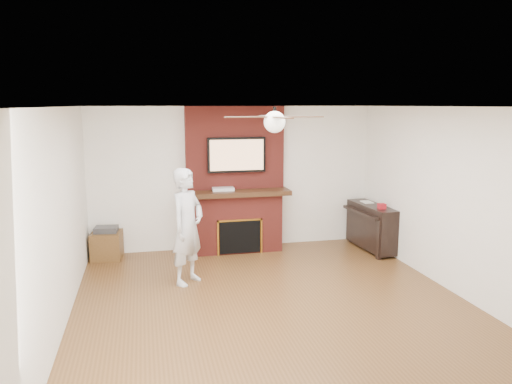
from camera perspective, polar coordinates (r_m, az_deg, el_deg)
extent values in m
cube|color=#543418|center=(6.58, 2.00, -13.48)|extent=(5.36, 5.86, 0.18)
cube|color=white|center=(6.03, 2.16, 10.57)|extent=(5.36, 5.86, 0.18)
cube|color=white|center=(8.90, -2.62, 1.72)|extent=(5.36, 0.18, 2.50)
cube|color=white|center=(3.60, 13.96, -11.09)|extent=(5.36, 0.18, 2.50)
cube|color=white|center=(6.06, -22.37, -2.96)|extent=(0.18, 5.86, 2.50)
cube|color=white|center=(7.27, 22.23, -0.89)|extent=(0.18, 5.86, 2.50)
cube|color=maroon|center=(8.71, -2.18, -3.48)|extent=(1.50, 0.50, 1.00)
cube|color=black|center=(8.57, -2.17, -0.01)|extent=(1.78, 0.64, 0.08)
cube|color=maroon|center=(8.65, -2.43, 5.09)|extent=(1.70, 0.20, 1.42)
cube|color=black|center=(8.52, -1.86, -5.15)|extent=(0.70, 0.06, 0.55)
cube|color=#BF8C2D|center=(8.44, -1.86, -3.26)|extent=(0.78, 0.02, 0.03)
cube|color=#BF8C2D|center=(8.45, -4.35, -5.29)|extent=(0.03, 0.02, 0.61)
cube|color=#BF8C2D|center=(8.59, 0.62, -5.02)|extent=(0.03, 0.02, 0.61)
cube|color=black|center=(8.52, -2.24, 4.27)|extent=(1.00, 0.07, 0.60)
cube|color=tan|center=(8.48, -2.19, 4.24)|extent=(0.92, 0.01, 0.52)
cylinder|color=black|center=(6.03, 2.15, 9.05)|extent=(0.04, 0.04, 0.14)
sphere|color=white|center=(6.04, 2.14, 8.01)|extent=(0.26, 0.26, 0.26)
cube|color=black|center=(6.13, 5.16, 8.56)|extent=(0.55, 0.11, 0.01)
cube|color=black|center=(6.35, 1.37, 8.65)|extent=(0.11, 0.55, 0.01)
cube|color=black|center=(5.96, -0.96, 8.56)|extent=(0.55, 0.11, 0.01)
cube|color=black|center=(5.72, 3.00, 8.49)|extent=(0.11, 0.55, 0.01)
imported|color=silver|center=(7.12, -7.84, -3.92)|extent=(0.71, 0.72, 1.66)
cube|color=#533517|center=(8.64, -16.66, -5.87)|extent=(0.52, 0.52, 0.46)
cube|color=#313133|center=(8.58, -16.76, -4.12)|extent=(0.39, 0.33, 0.09)
cube|color=black|center=(8.98, 13.11, -3.82)|extent=(0.44, 1.25, 0.76)
cube|color=black|center=(8.47, 13.89, -5.34)|extent=(0.06, 0.09, 0.66)
cube|color=black|center=(9.43, 10.92, -3.67)|extent=(0.06, 0.09, 0.66)
cube|color=black|center=(8.84, 11.96, -2.30)|extent=(0.21, 1.14, 0.05)
cube|color=silver|center=(9.11, 12.56, -1.12)|extent=(0.17, 0.24, 0.01)
cube|color=#A4141D|center=(8.60, 14.18, -1.58)|extent=(0.11, 0.11, 0.09)
cube|color=silver|center=(8.50, -3.78, 0.34)|extent=(0.38, 0.23, 0.05)
cylinder|color=orange|center=(8.61, -3.41, -6.70)|extent=(0.07, 0.07, 0.12)
cylinder|color=#4E8133|center=(8.66, -2.14, -6.73)|extent=(0.07, 0.07, 0.08)
cylinder|color=#FEF8CA|center=(8.68, -1.93, -6.57)|extent=(0.07, 0.07, 0.11)
cylinder|color=#2C6584|center=(8.68, -0.86, -6.68)|extent=(0.07, 0.07, 0.08)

